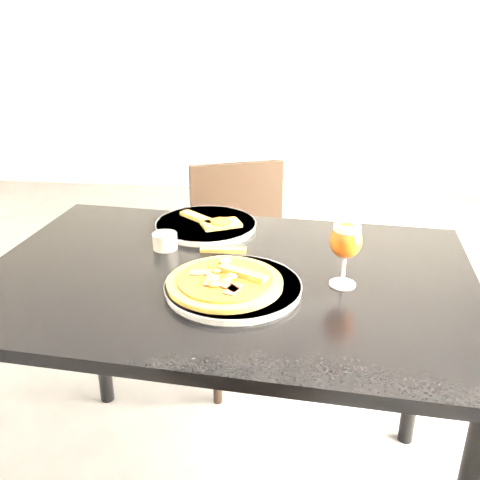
# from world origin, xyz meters

# --- Properties ---
(dining_table) EXTENTS (1.26, 0.90, 0.75)m
(dining_table) POSITION_xyz_m (0.11, -0.02, 0.66)
(dining_table) COLOR black
(dining_table) RESTS_ON ground
(chair_far) EXTENTS (0.48, 0.48, 0.82)m
(chair_far) POSITION_xyz_m (0.08, 0.65, 0.45)
(chair_far) COLOR black
(chair_far) RESTS_ON ground
(plate_main) EXTENTS (0.41, 0.41, 0.02)m
(plate_main) POSITION_xyz_m (0.13, -0.11, 0.76)
(plate_main) COLOR white
(plate_main) RESTS_ON dining_table
(pizza) EXTENTS (0.26, 0.26, 0.03)m
(pizza) POSITION_xyz_m (0.12, -0.11, 0.78)
(pizza) COLOR #996625
(pizza) RESTS_ON plate_main
(plate_second) EXTENTS (0.32, 0.32, 0.02)m
(plate_second) POSITION_xyz_m (0.01, 0.27, 0.76)
(plate_second) COLOR white
(plate_second) RESTS_ON dining_table
(crust_scraps) EXTENTS (0.20, 0.15, 0.02)m
(crust_scraps) POSITION_xyz_m (0.03, 0.26, 0.77)
(crust_scraps) COLOR #996625
(crust_scraps) RESTS_ON plate_second
(loose_crust) EXTENTS (0.12, 0.03, 0.01)m
(loose_crust) POSITION_xyz_m (0.08, 0.10, 0.75)
(loose_crust) COLOR #996625
(loose_crust) RESTS_ON dining_table
(sauce_cup) EXTENTS (0.07, 0.07, 0.04)m
(sauce_cup) POSITION_xyz_m (-0.08, 0.11, 0.77)
(sauce_cup) COLOR beige
(sauce_cup) RESTS_ON dining_table
(beer_glass) EXTENTS (0.07, 0.07, 0.16)m
(beer_glass) POSITION_xyz_m (0.39, -0.05, 0.86)
(beer_glass) COLOR silver
(beer_glass) RESTS_ON dining_table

